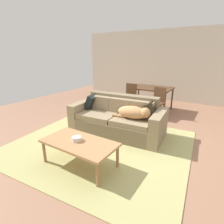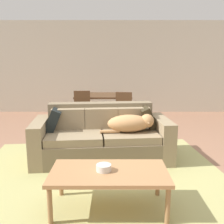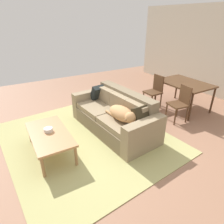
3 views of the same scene
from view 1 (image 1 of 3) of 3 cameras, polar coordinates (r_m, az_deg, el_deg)
ground_plane at (r=4.13m, az=4.22°, el=-7.92°), size 10.00×10.00×0.00m
back_partition at (r=7.50m, az=19.60°, el=13.68°), size 8.00×0.12×2.70m
area_rug at (r=3.81m, az=-3.69°, el=-10.18°), size 3.75×3.39×0.01m
couch at (r=4.22m, az=1.90°, el=-2.26°), size 2.22×1.15×0.87m
dog_on_left_cushion at (r=3.83m, az=7.13°, el=-0.14°), size 0.84×0.40×0.28m
throw_pillow_by_left_arm at (r=4.54m, az=-6.51°, el=3.14°), size 0.31×0.39×0.39m
throw_pillow_by_right_arm at (r=3.94m, az=12.49°, el=0.46°), size 0.30×0.39×0.39m
coffee_table at (r=3.04m, az=-10.38°, el=-10.01°), size 1.24×0.65×0.44m
bowl_on_coffee_table at (r=3.04m, az=-11.19°, el=-8.36°), size 0.16×0.16×0.07m
dining_table at (r=6.08m, az=12.26°, el=7.11°), size 1.33×0.94×0.75m
dining_chair_near_left at (r=5.74m, az=5.65°, el=4.98°), size 0.41×0.41×0.91m
dining_chair_near_right at (r=5.40m, az=14.32°, el=3.44°), size 0.45×0.45×0.88m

